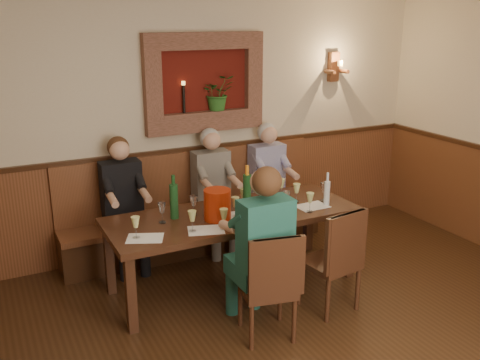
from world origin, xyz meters
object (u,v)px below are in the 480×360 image
at_px(person_bench_left, 125,216).
at_px(spittoon_bucket, 217,205).
at_px(person_bench_right, 270,193).
at_px(wine_bottle_green_a, 247,191).
at_px(chair_near_right, 330,280).
at_px(person_bench_mid, 214,202).
at_px(bench, 196,222).
at_px(water_bottle, 327,192).
at_px(wine_bottle_green_b, 174,200).
at_px(person_chair_front, 259,262).
at_px(dining_table, 233,220).
at_px(chair_near_left, 267,306).

xyz_separation_m(person_bench_left, spittoon_bucket, (0.63, -0.92, 0.32)).
distance_m(person_bench_right, wine_bottle_green_a, 1.14).
bearing_deg(chair_near_right, person_bench_mid, 95.50).
bearing_deg(wine_bottle_green_a, bench, 100.66).
bearing_deg(water_bottle, wine_bottle_green_b, 167.62).
xyz_separation_m(bench, spittoon_bucket, (-0.20, -1.03, 0.56)).
bearing_deg(water_bottle, person_bench_mid, 125.92).
height_order(person_bench_mid, spittoon_bucket, person_bench_mid).
bearing_deg(person_chair_front, dining_table, 80.00).
xyz_separation_m(person_bench_right, wine_bottle_green_b, (-1.43, -0.72, 0.36)).
xyz_separation_m(chair_near_left, water_bottle, (1.08, 0.72, 0.61)).
distance_m(bench, person_bench_mid, 0.32).
relative_size(person_bench_mid, wine_bottle_green_b, 3.32).
relative_size(bench, person_bench_right, 2.18).
relative_size(person_chair_front, wine_bottle_green_b, 3.47).
relative_size(bench, chair_near_left, 3.20).
relative_size(chair_near_left, person_chair_front, 0.65).
height_order(chair_near_right, wine_bottle_green_b, wine_bottle_green_b).
xyz_separation_m(person_chair_front, wine_bottle_green_a, (0.31, 0.81, 0.33)).
bearing_deg(bench, chair_near_left, -94.32).
xyz_separation_m(chair_near_left, person_bench_right, (1.03, 1.76, 0.30)).
bearing_deg(person_bench_right, dining_table, -136.71).
bearing_deg(wine_bottle_green_a, wine_bottle_green_b, 173.37).
height_order(bench, person_bench_right, person_bench_right).
bearing_deg(wine_bottle_green_b, person_bench_mid, 44.82).
distance_m(chair_near_right, person_bench_mid, 1.71).
relative_size(person_chair_front, wine_bottle_green_a, 3.32).
xyz_separation_m(person_bench_left, water_bottle, (1.76, -1.04, 0.31)).
xyz_separation_m(dining_table, water_bottle, (0.93, -0.20, 0.20)).
relative_size(dining_table, wine_bottle_green_b, 5.76).
distance_m(dining_table, chair_near_right, 1.06).
bearing_deg(chair_near_left, wine_bottle_green_b, 123.24).
bearing_deg(dining_table, spittoon_bucket, -157.27).
bearing_deg(wine_bottle_green_a, person_bench_mid, 89.37).
xyz_separation_m(person_chair_front, spittoon_bucket, (-0.06, 0.69, 0.29)).
xyz_separation_m(chair_near_left, spittoon_bucket, (-0.06, 0.84, 0.62)).
bearing_deg(chair_near_right, person_bench_left, 122.43).
bearing_deg(wine_bottle_green_b, person_bench_left, 111.54).
xyz_separation_m(chair_near_left, person_bench_left, (-0.69, 1.76, 0.30)).
bearing_deg(chair_near_right, wine_bottle_green_b, 132.45).
height_order(dining_table, wine_bottle_green_b, wine_bottle_green_b).
bearing_deg(person_bench_mid, spittoon_bucket, -112.31).
xyz_separation_m(bench, person_chair_front, (-0.14, -1.72, 0.27)).
bearing_deg(person_bench_mid, water_bottle, -54.08).
distance_m(person_bench_left, spittoon_bucket, 1.16).
relative_size(chair_near_right, spittoon_bucket, 3.41).
xyz_separation_m(spittoon_bucket, water_bottle, (1.13, -0.12, -0.01)).
height_order(chair_near_left, wine_bottle_green_b, wine_bottle_green_b).
bearing_deg(person_chair_front, water_bottle, 28.17).
bearing_deg(bench, person_chair_front, -94.55).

